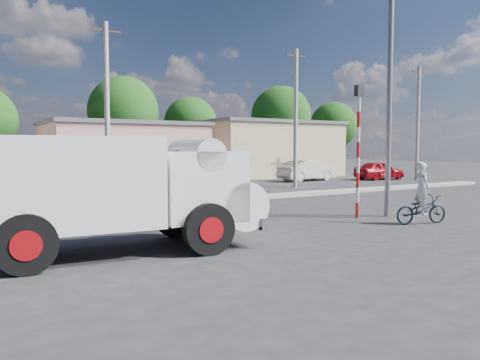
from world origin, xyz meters
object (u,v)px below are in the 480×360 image
bicycle (421,209)px  cyclist (421,198)px  streetlight (387,68)px  traffic_pole (358,139)px  car_red (379,170)px  truck (123,189)px  car_cream (307,170)px

bicycle → cyclist: 0.35m
streetlight → traffic_pole: bearing=162.3°
traffic_pole → car_red: bearing=39.3°
truck → cyclist: 8.98m
cyclist → streetlight: size_ratio=0.18×
bicycle → cyclist: bearing=0.0°
streetlight → bicycle: bearing=-98.1°
cyclist → car_red: cyclist is taller
bicycle → cyclist: (0.00, 0.00, 0.35)m
cyclist → streetlight: bearing=8.9°
bicycle → streetlight: (0.23, 1.64, 4.52)m
truck → car_red: truck is taller
bicycle → streetlight: 4.81m
cyclist → car_red: bearing=-28.1°
car_cream → car_red: size_ratio=1.12×
bicycle → car_cream: (9.09, 16.12, 0.28)m
cyclist → streetlight: streetlight is taller
streetlight → car_cream: bearing=58.5°
truck → car_cream: 23.46m
car_red → traffic_pole: traffic_pole is taller
cyclist → car_cream: size_ratio=0.36×
truck → traffic_pole: (8.20, 0.88, 1.18)m
car_red → car_cream: bearing=74.3°
traffic_pole → streetlight: size_ratio=0.48×
car_cream → traffic_pole: traffic_pole is taller
car_cream → streetlight: bearing=144.7°
bicycle → traffic_pole: size_ratio=0.39×
truck → cyclist: bearing=-1.2°
cyclist → streetlight: (0.23, 1.64, 4.17)m
car_cream → traffic_pole: 17.33m
bicycle → streetlight: size_ratio=0.19×
car_cream → streetlight: size_ratio=0.49×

